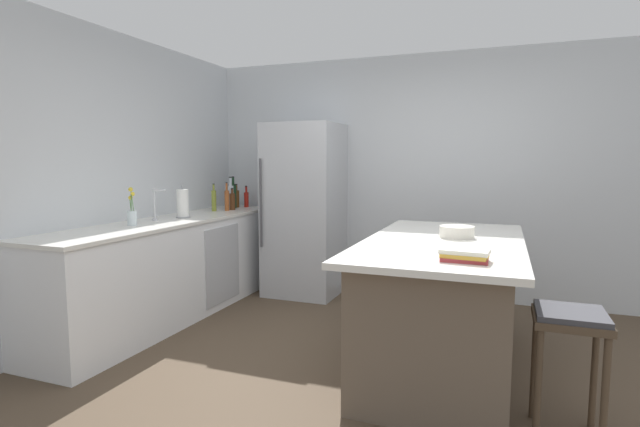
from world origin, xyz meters
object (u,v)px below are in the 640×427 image
syrup_bottle (232,201)px  wine_bottle (233,196)px  kitchen_island (442,303)px  whiskey_bottle (236,198)px  olive_oil_bottle (214,200)px  flower_vase (132,214)px  soda_bottle (231,196)px  sink_faucet (156,204)px  hot_sauce_bottle (246,199)px  bar_stool (569,335)px  vinegar_bottle (227,199)px  refrigerator (305,210)px  paper_towel_roll (183,204)px  mixing_bowl (457,232)px  cookbook_stack (465,255)px

syrup_bottle → wine_bottle: bearing=117.8°
kitchen_island → whiskey_bottle: size_ratio=7.44×
syrup_bottle → olive_oil_bottle: bearing=-120.3°
flower_vase → whiskey_bottle: bearing=90.8°
soda_bottle → syrup_bottle: (0.07, -0.08, -0.05)m
sink_faucet → hot_sauce_bottle: 1.50m
bar_stool → olive_oil_bottle: size_ratio=2.28×
syrup_bottle → flower_vase: bearing=-93.7°
vinegar_bottle → olive_oil_bottle: (-0.11, -0.09, -0.00)m
refrigerator → whiskey_bottle: size_ratio=6.77×
wine_bottle → soda_bottle: (0.03, -0.10, 0.00)m
paper_towel_roll → vinegar_bottle: size_ratio=0.99×
kitchen_island → syrup_bottle: bearing=153.2°
refrigerator → soda_bottle: refrigerator is taller
sink_faucet → whiskey_bottle: (-0.00, 1.41, -0.05)m
bar_stool → whiskey_bottle: whiskey_bottle is taller
paper_towel_roll → mixing_bowl: (2.57, -0.26, -0.10)m
hot_sauce_bottle → vinegar_bottle: 0.47m
paper_towel_roll → mixing_bowl: bearing=-5.9°
sink_faucet → whiskey_bottle: size_ratio=1.08×
syrup_bottle → cookbook_stack: bearing=-36.3°
vinegar_bottle → wine_bottle: bearing=107.2°
kitchen_island → sink_faucet: (-2.57, 0.11, 0.62)m
olive_oil_bottle → mixing_bowl: size_ratio=1.23×
mixing_bowl → refrigerator: bearing=143.0°
sink_faucet → soda_bottle: 1.21m
bar_stool → kitchen_island: bearing=137.0°
refrigerator → whiskey_bottle: bearing=176.0°
cookbook_stack → bar_stool: bearing=2.9°
flower_vase → cookbook_stack: bearing=-10.0°
hot_sauce_bottle → soda_bottle: soda_bottle is taller
flower_vase → hot_sauce_bottle: 1.82m
paper_towel_roll → soda_bottle: size_ratio=0.85×
hot_sauce_bottle → vinegar_bottle: vinegar_bottle is taller
cookbook_stack → refrigerator: bearing=130.7°
wine_bottle → hot_sauce_bottle: bearing=71.0°
wine_bottle → soda_bottle: size_ratio=1.00×
wine_bottle → vinegar_bottle: wine_bottle is taller
vinegar_bottle → cookbook_stack: size_ratio=1.16×
refrigerator → mixing_bowl: refrigerator is taller
whiskey_bottle → cookbook_stack: whiskey_bottle is taller
flower_vase → paper_towel_roll: bearing=86.0°
bar_stool → syrup_bottle: syrup_bottle is taller
bar_stool → hot_sauce_bottle: bearing=144.6°
vinegar_bottle → syrup_bottle: bearing=85.5°
refrigerator → soda_bottle: bearing=-170.6°
wine_bottle → syrup_bottle: bearing=-62.2°
bar_stool → soda_bottle: bearing=148.4°
flower_vase → refrigerator: bearing=62.4°
paper_towel_roll → wine_bottle: (-0.04, 1.00, 0.01)m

